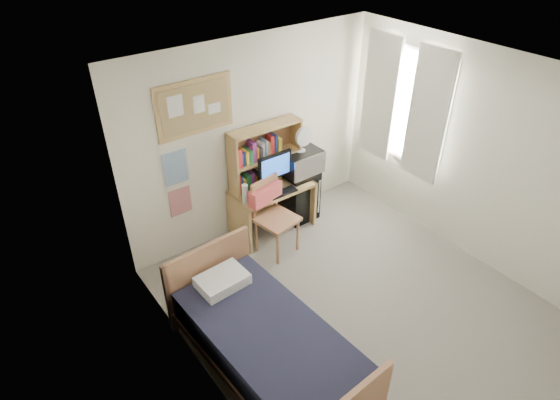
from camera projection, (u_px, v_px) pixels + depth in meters
floor at (361, 310)px, 5.28m from camera, size 3.60×4.20×0.02m
ceiling at (392, 87)px, 3.82m from camera, size 3.60×4.20×0.02m
wall_back at (254, 138)px, 5.94m from camera, size 3.60×0.04×2.60m
wall_left at (213, 296)px, 3.65m from camera, size 0.04×4.20×2.60m
wall_right at (483, 162)px, 5.44m from camera, size 0.04×4.20×2.60m
window_unit at (404, 106)px, 6.04m from camera, size 0.10×1.40×1.70m
curtain_left at (427, 117)px, 5.76m from camera, size 0.04×0.55×1.70m
curtain_right at (379, 97)px, 6.29m from camera, size 0.04×0.55×1.70m
bulletin_board at (195, 107)px, 5.20m from camera, size 0.94×0.03×0.64m
poster_wave at (176, 168)px, 5.42m from camera, size 0.30×0.01×0.42m
poster_japan at (180, 201)px, 5.68m from camera, size 0.28×0.01×0.36m
desk at (273, 209)px, 6.31m from camera, size 1.11×0.56×0.69m
desk_chair at (277, 219)px, 5.84m from camera, size 0.59×0.59×1.02m
mini_fridge at (298, 194)px, 6.56m from camera, size 0.45×0.45×0.76m
bed at (268, 348)px, 4.49m from camera, size 1.09×2.04×0.55m
hutch at (265, 155)px, 5.99m from camera, size 1.00×0.27×0.82m
monitor at (275, 172)px, 5.94m from camera, size 0.49×0.05×0.52m
keyboard at (281, 193)px, 5.98m from camera, size 0.44×0.15×0.02m
speaker_left at (256, 191)px, 5.89m from camera, size 0.07×0.07×0.17m
speaker_right at (293, 177)px, 6.18m from camera, size 0.06×0.06×0.15m
water_bottle at (245, 194)px, 5.75m from camera, size 0.08×0.08×0.26m
hoodie at (265, 194)px, 5.80m from camera, size 0.49×0.23×0.23m
microwave at (300, 161)px, 6.25m from camera, size 0.52×0.40×0.30m
desk_fan at (301, 140)px, 6.07m from camera, size 0.26×0.26×0.33m
pillow at (222, 280)px, 4.79m from camera, size 0.52×0.37×0.12m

